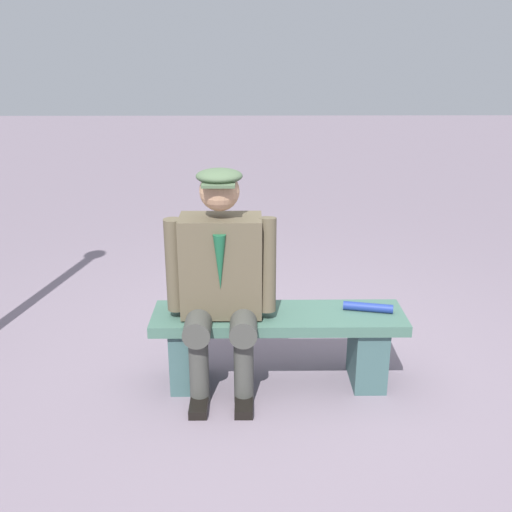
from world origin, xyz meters
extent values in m
plane|color=slate|center=(0.00, 0.00, 0.00)|extent=(30.00, 30.00, 0.00)
cube|color=#406556|center=(0.00, 0.00, 0.42)|extent=(1.45, 0.38, 0.06)
cube|color=#3B5B5B|center=(-0.53, 0.00, 0.19)|extent=(0.19, 0.32, 0.39)
cube|color=#3B5B5B|center=(0.53, 0.00, 0.19)|extent=(0.19, 0.32, 0.39)
cube|color=brown|center=(0.32, 0.00, 0.75)|extent=(0.45, 0.25, 0.57)
cylinder|color=#1E2338|center=(0.32, 0.00, 1.00)|extent=(0.25, 0.25, 0.06)
cone|color=#195938|center=(0.32, 0.13, 0.81)|extent=(0.07, 0.07, 0.31)
sphere|color=tan|center=(0.32, 0.02, 1.18)|extent=(0.22, 0.22, 0.22)
ellipsoid|color=#465B40|center=(0.32, 0.02, 1.26)|extent=(0.25, 0.25, 0.08)
cube|color=#465B40|center=(0.32, 0.12, 1.23)|extent=(0.17, 0.10, 0.02)
cylinder|color=#40413C|center=(0.20, 0.11, 0.46)|extent=(0.15, 0.42, 0.15)
cylinder|color=#40413C|center=(0.20, 0.21, 0.23)|extent=(0.11, 0.11, 0.46)
cube|color=black|center=(0.20, 0.27, 0.03)|extent=(0.10, 0.24, 0.05)
cylinder|color=brown|center=(0.07, 0.04, 0.76)|extent=(0.10, 0.16, 0.54)
cylinder|color=#40413C|center=(0.45, 0.11, 0.46)|extent=(0.15, 0.42, 0.15)
cylinder|color=#40413C|center=(0.45, 0.21, 0.23)|extent=(0.11, 0.11, 0.46)
cube|color=black|center=(0.45, 0.27, 0.03)|extent=(0.10, 0.24, 0.05)
cylinder|color=brown|center=(0.58, 0.04, 0.76)|extent=(0.11, 0.11, 0.53)
cylinder|color=navy|center=(-0.52, -0.02, 0.48)|extent=(0.29, 0.11, 0.05)
camera|label=1|loc=(0.16, 3.09, 1.89)|focal=41.36mm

